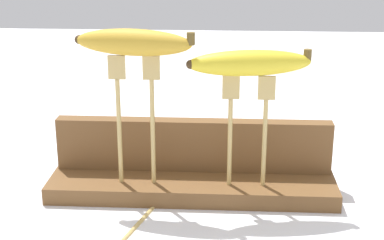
% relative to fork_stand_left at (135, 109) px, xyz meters
% --- Properties ---
extents(ground_plane, '(3.00, 3.00, 0.00)m').
position_rel_fork_stand_left_xyz_m(ground_plane, '(0.09, 0.02, -0.15)').
color(ground_plane, silver).
extents(wooden_board, '(0.46, 0.11, 0.03)m').
position_rel_fork_stand_left_xyz_m(wooden_board, '(0.09, 0.02, -0.13)').
color(wooden_board, brown).
rests_on(wooden_board, ground).
extents(board_backstop, '(0.45, 0.03, 0.09)m').
position_rel_fork_stand_left_xyz_m(board_backstop, '(0.09, 0.06, -0.08)').
color(board_backstop, brown).
rests_on(board_backstop, wooden_board).
extents(fork_stand_left, '(0.08, 0.01, 0.20)m').
position_rel_fork_stand_left_xyz_m(fork_stand_left, '(0.00, 0.00, 0.00)').
color(fork_stand_left, tan).
rests_on(fork_stand_left, wooden_board).
extents(fork_stand_right, '(0.08, 0.01, 0.18)m').
position_rel_fork_stand_left_xyz_m(fork_stand_right, '(0.17, 0.00, -0.02)').
color(fork_stand_right, tan).
rests_on(fork_stand_right, wooden_board).
extents(banana_raised_left, '(0.18, 0.07, 0.04)m').
position_rel_fork_stand_left_xyz_m(banana_raised_left, '(-0.00, 0.00, 0.10)').
color(banana_raised_left, gold).
rests_on(banana_raised_left, fork_stand_left).
extents(banana_raised_right, '(0.19, 0.07, 0.04)m').
position_rel_fork_stand_left_xyz_m(banana_raised_right, '(0.17, -0.00, 0.07)').
color(banana_raised_right, yellow).
rests_on(banana_raised_right, fork_stand_right).
extents(fork_fallen_near, '(0.07, 0.18, 0.01)m').
position_rel_fork_stand_left_xyz_m(fork_fallen_near, '(0.03, -0.03, -0.14)').
color(fork_fallen_near, tan).
rests_on(fork_fallen_near, ground).
extents(banana_chunk_near, '(0.04, 0.04, 0.04)m').
position_rel_fork_stand_left_xyz_m(banana_chunk_near, '(0.28, 0.12, -0.13)').
color(banana_chunk_near, yellow).
rests_on(banana_chunk_near, ground).
extents(wire_coil, '(0.08, 0.08, 0.00)m').
position_rel_fork_stand_left_xyz_m(wire_coil, '(0.11, 0.15, -0.15)').
color(wire_coil, red).
rests_on(wire_coil, ground).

